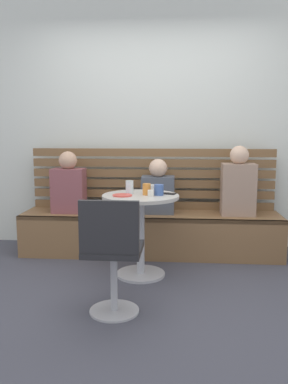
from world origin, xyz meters
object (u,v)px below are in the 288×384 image
object	(u,v)px
cup_mug_blue	(159,190)
cup_tumbler_orange	(147,189)
booth_bench	(150,234)
cup_glass_tall	(130,187)
person_child_middle	(158,190)
phone_on_table	(168,194)
person_child_left	(69,186)
cup_espresso_small	(151,193)
cafe_table	(141,219)
cup_ceramic_white	(150,189)
white_chair	(112,253)
plate_small	(122,195)
person_adult	(238,184)

from	to	relation	value
cup_mug_blue	cup_tumbler_orange	bearing A→B (deg)	175.13
booth_bench	cup_glass_tall	world-z (taller)	cup_glass_tall
person_child_middle	phone_on_table	distance (m)	0.61
person_child_left	cup_espresso_small	distance (m)	1.16
cup_tumbler_orange	cup_mug_blue	world-z (taller)	cup_tumbler_orange
cafe_table	phone_on_table	size ratio (longest dim) A/B	5.29
cup_tumbler_orange	cup_glass_tall	xyz separation A→B (m)	(-0.16, 0.05, 0.01)
booth_bench	phone_on_table	size ratio (longest dim) A/B	19.29
cup_ceramic_white	cup_mug_blue	bearing A→B (deg)	-61.27
booth_bench	cafe_table	distance (m)	0.71
cafe_table	phone_on_table	distance (m)	0.34
person_child_middle	cup_glass_tall	xyz separation A→B (m)	(-0.22, -0.62, 0.11)
cafe_table	cup_espresso_small	xyz separation A→B (m)	(0.10, -0.07, 0.25)
person_child_left	cup_mug_blue	distance (m)	1.17
cup_glass_tall	cup_tumbler_orange	bearing A→B (deg)	-17.13
person_child_left	cup_mug_blue	xyz separation A→B (m)	(0.98, -0.64, 0.06)
white_chair	cup_mug_blue	bearing A→B (deg)	70.57
person_child_left	cup_espresso_small	world-z (taller)	person_child_left
white_chair	cup_mug_blue	xyz separation A→B (m)	(0.28, 0.81, 0.32)
booth_bench	cup_espresso_small	xyz separation A→B (m)	(0.05, -0.71, 0.55)
cup_mug_blue	person_child_middle	bearing A→B (deg)	93.33
cup_glass_tall	cup_ceramic_white	bearing A→B (deg)	30.82
booth_bench	cup_glass_tall	distance (m)	0.84
white_chair	cup_tumbler_orange	distance (m)	0.90
white_chair	person_child_left	xyz separation A→B (m)	(-0.70, 1.45, 0.26)
white_chair	person_child_left	world-z (taller)	person_child_left
person_child_middle	cup_mug_blue	bearing A→B (deg)	-86.67
cafe_table	plate_small	xyz separation A→B (m)	(-0.15, -0.07, 0.23)
booth_bench	white_chair	bearing A→B (deg)	-96.57
cafe_table	person_adult	distance (m)	1.16
booth_bench	cup_ceramic_white	distance (m)	0.74
cup_tumbler_orange	cup_mug_blue	xyz separation A→B (m)	(0.11, -0.01, -0.00)
cup_espresso_small	person_child_middle	bearing A→B (deg)	87.99
person_child_middle	cup_espresso_small	bearing A→B (deg)	-92.01
person_adult	cup_ceramic_white	distance (m)	1.00
phone_on_table	cup_glass_tall	bearing A→B (deg)	114.97
booth_bench	plate_small	bearing A→B (deg)	-105.36
cafe_table	plate_small	world-z (taller)	plate_small
booth_bench	cup_mug_blue	xyz separation A→B (m)	(0.12, -0.65, 0.57)
cup_espresso_small	plate_small	world-z (taller)	cup_espresso_small
cup_tumbler_orange	cup_mug_blue	size ratio (longest dim) A/B	1.05
booth_bench	plate_small	distance (m)	0.91
cafe_table	phone_on_table	world-z (taller)	phone_on_table
person_child_middle	cup_ceramic_white	world-z (taller)	person_child_middle
phone_on_table	cup_tumbler_orange	bearing A→B (deg)	131.81
cup_tumbler_orange	cup_ceramic_white	xyz separation A→B (m)	(0.02, 0.15, -0.02)
person_adult	cup_mug_blue	distance (m)	1.02
person_child_middle	phone_on_table	bearing A→B (deg)	-79.02
cup_espresso_small	white_chair	bearing A→B (deg)	-106.42
cup_espresso_small	plate_small	size ratio (longest dim) A/B	0.33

